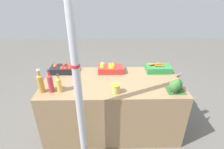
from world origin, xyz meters
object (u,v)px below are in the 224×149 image
(carrot_crate, at_px, (158,68))
(juice_bottle_amber, at_px, (41,83))
(juice_bottle_golden, at_px, (59,84))
(apple_crate, at_px, (64,69))
(broccoli_pile, at_px, (176,85))
(pickle_jar, at_px, (116,89))
(orange_crate, at_px, (110,68))
(juice_bottle_ruby, at_px, (50,83))
(sparrow_bird, at_px, (178,75))
(support_pole, at_px, (76,69))

(carrot_crate, xyz_separation_m, juice_bottle_amber, (-1.60, -0.55, 0.08))
(juice_bottle_golden, bearing_deg, apple_crate, 96.65)
(broccoli_pile, distance_m, pickle_jar, 0.75)
(orange_crate, distance_m, carrot_crate, 0.74)
(broccoli_pile, height_order, juice_bottle_ruby, juice_bottle_ruby)
(juice_bottle_amber, bearing_deg, juice_bottle_golden, 0.00)
(juice_bottle_amber, height_order, sparrow_bird, juice_bottle_amber)
(apple_crate, distance_m, broccoli_pile, 1.62)
(orange_crate, xyz_separation_m, juice_bottle_amber, (-0.86, -0.54, 0.07))
(support_pole, relative_size, apple_crate, 6.94)
(apple_crate, bearing_deg, sparrow_bird, -19.67)
(carrot_crate, distance_m, juice_bottle_amber, 1.69)
(support_pole, xyz_separation_m, orange_crate, (0.33, 0.90, -0.43))
(juice_bottle_amber, xyz_separation_m, juice_bottle_ruby, (0.12, 0.00, -0.00))
(support_pole, height_order, broccoli_pile, support_pole)
(juice_bottle_golden, bearing_deg, pickle_jar, -3.03)
(apple_crate, bearing_deg, pickle_jar, -37.52)
(apple_crate, xyz_separation_m, broccoli_pile, (1.51, -0.58, 0.03))
(pickle_jar, bearing_deg, sparrow_bird, 3.08)
(juice_bottle_amber, bearing_deg, pickle_jar, -2.30)
(carrot_crate, relative_size, juice_bottle_ruby, 1.25)
(apple_crate, height_order, juice_bottle_ruby, juice_bottle_ruby)
(juice_bottle_amber, relative_size, juice_bottle_golden, 1.26)
(broccoli_pile, xyz_separation_m, juice_bottle_ruby, (-1.55, 0.03, 0.04))
(broccoli_pile, height_order, sparrow_bird, sparrow_bird)
(orange_crate, bearing_deg, juice_bottle_amber, -147.57)
(juice_bottle_ruby, bearing_deg, broccoli_pile, -1.11)
(apple_crate, distance_m, juice_bottle_golden, 0.56)
(juice_bottle_ruby, bearing_deg, orange_crate, 36.47)
(juice_bottle_ruby, xyz_separation_m, juice_bottle_golden, (0.10, -0.00, -0.03))
(orange_crate, xyz_separation_m, juice_bottle_ruby, (-0.74, -0.54, 0.07))
(carrot_crate, bearing_deg, pickle_jar, -139.14)
(juice_bottle_golden, distance_m, pickle_jar, 0.70)
(apple_crate, xyz_separation_m, orange_crate, (0.70, -0.01, 0.00))
(support_pole, relative_size, broccoli_pile, 11.92)
(broccoli_pile, xyz_separation_m, juice_bottle_amber, (-1.67, 0.03, 0.04))
(orange_crate, height_order, juice_bottle_golden, juice_bottle_golden)
(juice_bottle_golden, xyz_separation_m, sparrow_bird, (1.46, 0.00, 0.11))
(carrot_crate, relative_size, broccoli_pile, 1.72)
(support_pole, height_order, carrot_crate, support_pole)
(juice_bottle_golden, height_order, sparrow_bird, juice_bottle_golden)
(carrot_crate, xyz_separation_m, sparrow_bird, (0.09, -0.54, 0.16))
(carrot_crate, xyz_separation_m, broccoli_pile, (0.07, -0.58, 0.04))
(juice_bottle_golden, relative_size, sparrow_bird, 2.18)
(broccoli_pile, bearing_deg, apple_crate, 158.97)
(apple_crate, xyz_separation_m, sparrow_bird, (1.53, -0.55, 0.16))
(pickle_jar, distance_m, sparrow_bird, 0.78)
(support_pole, bearing_deg, sparrow_bird, 16.97)
(juice_bottle_amber, distance_m, pickle_jar, 0.93)
(support_pole, xyz_separation_m, juice_bottle_golden, (-0.30, 0.35, -0.38))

